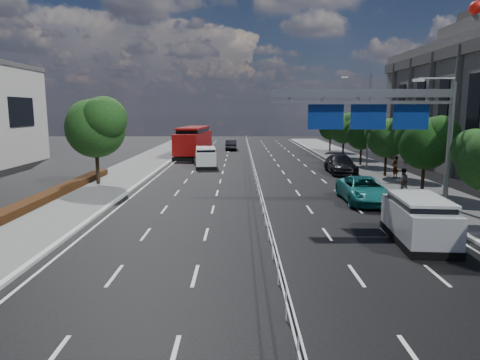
{
  "coord_description": "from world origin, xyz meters",
  "views": [
    {
      "loc": [
        -1.27,
        -14.09,
        5.67
      ],
      "look_at": [
        -1.23,
        5.9,
        2.4
      ],
      "focal_mm": 32.0,
      "sensor_mm": 36.0,
      "label": 1
    }
  ],
  "objects": [
    {
      "name": "red_bus",
      "position": [
        -6.98,
        39.76,
        1.88
      ],
      "size": [
        3.85,
        12.27,
        3.61
      ],
      "rotation": [
        0.0,
        0.0,
        -0.08
      ],
      "color": "black",
      "rests_on": "ground"
    },
    {
      "name": "parked_car_teal",
      "position": [
        6.5,
        12.0,
        0.78
      ],
      "size": [
        2.68,
        5.64,
        1.55
      ],
      "primitive_type": "imported",
      "rotation": [
        0.0,
        0.0,
        -0.02
      ],
      "color": "#1A7572",
      "rests_on": "ground"
    },
    {
      "name": "white_minivan",
      "position": [
        -4.63,
        28.59,
        0.98
      ],
      "size": [
        2.41,
        4.77,
        2.0
      ],
      "rotation": [
        0.0,
        0.0,
        0.09
      ],
      "color": "black",
      "rests_on": "ground"
    },
    {
      "name": "kerb_near",
      "position": [
        -9.0,
        0.0,
        0.07
      ],
      "size": [
        0.25,
        140.0,
        0.15
      ],
      "primitive_type": "cube",
      "color": "silver",
      "rests_on": "ground"
    },
    {
      "name": "near_tree_back",
      "position": [
        -11.94,
        17.97,
        4.61
      ],
      "size": [
        4.84,
        4.51,
        6.69
      ],
      "color": "black",
      "rests_on": "ground"
    },
    {
      "name": "overhead_gantry",
      "position": [
        6.74,
        10.05,
        5.61
      ],
      "size": [
        10.24,
        0.38,
        7.45
      ],
      "color": "gray",
      "rests_on": "ground"
    },
    {
      "name": "near_car_silver",
      "position": [
        -5.29,
        31.67,
        0.68
      ],
      "size": [
        1.88,
        4.08,
        1.36
      ],
      "primitive_type": "imported",
      "rotation": [
        0.0,
        0.0,
        3.21
      ],
      "color": "#A0A3A7",
      "rests_on": "ground"
    },
    {
      "name": "far_tree_e",
      "position": [
        11.25,
        21.98,
        3.56
      ],
      "size": [
        3.63,
        3.38,
        5.13
      ],
      "color": "black",
      "rests_on": "ground"
    },
    {
      "name": "ground",
      "position": [
        0.0,
        0.0,
        0.0
      ],
      "size": [
        160.0,
        160.0,
        0.0
      ],
      "primitive_type": "plane",
      "color": "black",
      "rests_on": "ground"
    },
    {
      "name": "far_tree_d",
      "position": [
        11.25,
        14.48,
        3.69
      ],
      "size": [
        3.85,
        3.59,
        5.34
      ],
      "color": "black",
      "rests_on": "ground"
    },
    {
      "name": "silver_minivan",
      "position": [
        6.5,
        3.86,
        0.99
      ],
      "size": [
        2.44,
        4.99,
        2.01
      ],
      "rotation": [
        0.0,
        0.0,
        -0.08
      ],
      "color": "black",
      "rests_on": "ground"
    },
    {
      "name": "near_car_dark",
      "position": [
        -2.42,
        47.7,
        0.72
      ],
      "size": [
        1.55,
        4.39,
        1.44
      ],
      "primitive_type": "imported",
      "rotation": [
        0.0,
        0.0,
        3.14
      ],
      "color": "black",
      "rests_on": "ground"
    },
    {
      "name": "far_tree_h",
      "position": [
        11.24,
        44.48,
        3.42
      ],
      "size": [
        3.41,
        3.18,
        4.91
      ],
      "color": "black",
      "rests_on": "ground"
    },
    {
      "name": "pedestrian_b",
      "position": [
        9.6,
        13.88,
        1.01
      ],
      "size": [
        0.87,
        0.7,
        1.73
      ],
      "primitive_type": "imported",
      "rotation": [
        0.0,
        0.0,
        3.19
      ],
      "color": "gray",
      "rests_on": "sidewalk_far"
    },
    {
      "name": "far_tree_g",
      "position": [
        11.25,
        36.98,
        3.75
      ],
      "size": [
        3.96,
        3.69,
        5.45
      ],
      "color": "black",
      "rests_on": "ground"
    },
    {
      "name": "parked_car_dark",
      "position": [
        7.94,
        24.4,
        0.82
      ],
      "size": [
        2.44,
        5.7,
        1.64
      ],
      "primitive_type": "imported",
      "rotation": [
        0.0,
        0.0,
        -0.03
      ],
      "color": "black",
      "rests_on": "ground"
    },
    {
      "name": "median_fence",
      "position": [
        0.0,
        22.5,
        0.53
      ],
      "size": [
        0.05,
        85.0,
        1.02
      ],
      "color": "silver",
      "rests_on": "ground"
    },
    {
      "name": "streetlight_far",
      "position": [
        10.5,
        26.0,
        5.21
      ],
      "size": [
        2.78,
        2.4,
        9.0
      ],
      "color": "gray",
      "rests_on": "ground"
    },
    {
      "name": "far_tree_f",
      "position": [
        11.24,
        29.48,
        3.49
      ],
      "size": [
        3.52,
        3.28,
        5.02
      ],
      "color": "black",
      "rests_on": "ground"
    },
    {
      "name": "pedestrian_a",
      "position": [
        11.57,
        20.73,
        1.05
      ],
      "size": [
        0.79,
        0.75,
        1.82
      ],
      "primitive_type": "imported",
      "rotation": [
        0.0,
        0.0,
        3.78
      ],
      "color": "gray",
      "rests_on": "sidewalk_far"
    }
  ]
}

